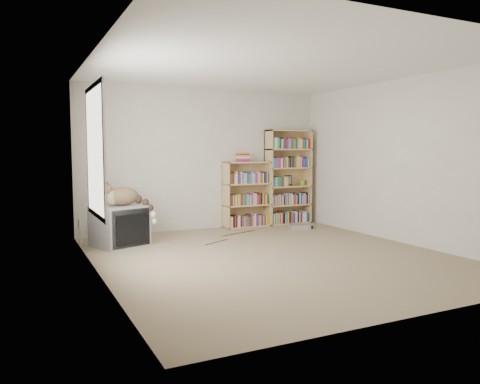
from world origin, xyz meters
name	(u,v)px	position (x,y,z in m)	size (l,w,h in m)	color
floor	(274,256)	(0.00, 0.00, 0.00)	(4.50, 5.00, 0.01)	gray
wall_back	(205,160)	(0.00, 2.50, 1.25)	(4.50, 0.02, 2.50)	silver
wall_front	(425,170)	(0.00, -2.50, 1.25)	(4.50, 0.02, 2.50)	silver
wall_left	(97,165)	(-2.25, 0.00, 1.25)	(0.02, 5.00, 2.50)	silver
wall_right	(403,161)	(2.25, 0.00, 1.25)	(0.02, 5.00, 2.50)	silver
ceiling	(275,66)	(0.00, 0.00, 2.50)	(4.50, 5.00, 0.02)	white
window	(95,151)	(-2.24, 0.20, 1.40)	(0.02, 1.22, 1.52)	white
crt_tv	(119,226)	(-1.71, 1.61, 0.30)	(0.86, 0.83, 0.60)	#969699
cat	(127,199)	(-1.60, 1.60, 0.70)	(0.80, 0.54, 0.61)	#352615
bookcase_tall	(288,179)	(1.66, 2.36, 0.85)	(0.90, 0.30, 1.80)	tan
bookcase_short	(247,197)	(0.77, 2.36, 0.55)	(0.88, 0.30, 1.21)	tan
book_stack	(243,158)	(0.71, 2.38, 1.28)	(0.22, 0.28, 0.15)	red
green_mug	(302,183)	(1.98, 2.34, 0.79)	(0.10, 0.10, 0.11)	#5FA32E
framed_print	(288,180)	(1.72, 2.44, 0.83)	(0.15, 0.01, 0.20)	black
dvd_player	(299,227)	(1.51, 1.71, 0.04)	(0.37, 0.26, 0.08)	silver
wall_outlet	(79,224)	(-2.24, 1.95, 0.32)	(0.01, 0.08, 0.13)	silver
floor_cables	(239,236)	(0.21, 1.50, 0.00)	(1.20, 0.70, 0.01)	black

